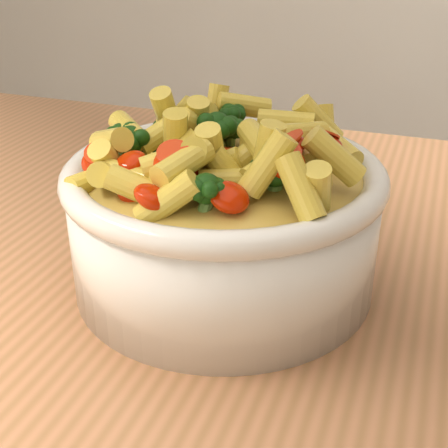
% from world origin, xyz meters
% --- Properties ---
extents(table, '(1.20, 0.80, 0.90)m').
position_xyz_m(table, '(0.00, 0.00, 0.80)').
color(table, '#AD704A').
rests_on(table, ground).
extents(serving_bowl, '(0.24, 0.24, 0.10)m').
position_xyz_m(serving_bowl, '(0.12, -0.01, 0.95)').
color(serving_bowl, white).
rests_on(serving_bowl, table).
extents(pasta_salad, '(0.19, 0.19, 0.04)m').
position_xyz_m(pasta_salad, '(0.12, -0.01, 1.01)').
color(pasta_salad, '#F7D94E').
rests_on(pasta_salad, serving_bowl).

